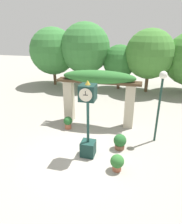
% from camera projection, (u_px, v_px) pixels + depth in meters
% --- Properties ---
extents(ground_plane, '(60.00, 60.00, 0.00)m').
position_uv_depth(ground_plane, '(82.00, 155.00, 8.66)').
color(ground_plane, gray).
extents(pedestal_clock, '(0.61, 0.66, 3.29)m').
position_uv_depth(pedestal_clock, '(88.00, 121.00, 8.02)').
color(pedestal_clock, '#14332D').
rests_on(pedestal_clock, ground).
extents(pergola, '(4.54, 1.09, 3.05)m').
position_uv_depth(pergola, '(99.00, 84.00, 10.69)').
color(pergola, '#BCB299').
rests_on(pergola, ground).
extents(potted_plant_near_left, '(0.53, 0.53, 0.67)m').
position_uv_depth(potted_plant_near_left, '(117.00, 162.00, 7.58)').
color(potted_plant_near_left, '#9E563D').
rests_on(potted_plant_near_left, ground).
extents(potted_plant_near_right, '(0.57, 0.57, 0.72)m').
position_uv_depth(potted_plant_near_right, '(120.00, 142.00, 8.95)').
color(potted_plant_near_right, brown).
rests_on(potted_plant_near_right, ground).
extents(potted_plant_far_left, '(0.47, 0.47, 0.69)m').
position_uv_depth(potted_plant_far_left, '(68.00, 122.00, 10.81)').
color(potted_plant_far_left, '#9E563D').
rests_on(potted_plant_far_left, ground).
extents(lamp_post, '(0.34, 0.34, 3.40)m').
position_uv_depth(lamp_post, '(161.00, 92.00, 8.82)').
color(lamp_post, '#19382D').
rests_on(lamp_post, ground).
extents(tree_line, '(16.19, 4.73, 5.66)m').
position_uv_depth(tree_line, '(116.00, 54.00, 17.11)').
color(tree_line, brown).
rests_on(tree_line, ground).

